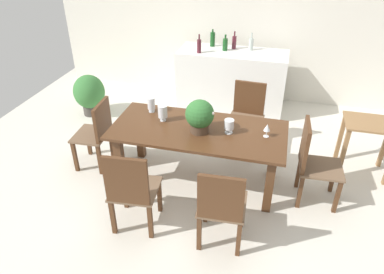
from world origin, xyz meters
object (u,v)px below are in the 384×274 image
Objects in this scene: potted_plant_floor at (89,93)px; chair_far_right at (247,113)px; wine_bottle_green at (199,46)px; wine_bottle_dark at (234,42)px; crystal_vase_left at (151,104)px; wine_bottle_tall at (213,39)px; chair_foot_end at (312,160)px; chair_near_left at (131,189)px; crystal_vase_right at (229,125)px; wine_bottle_amber at (225,44)px; dining_table at (198,138)px; side_table at (368,136)px; flower_centerpiece at (200,116)px; kitchen_counter at (231,81)px; chair_head_end at (97,131)px; crystal_vase_center_near at (163,112)px; chair_near_right at (221,205)px; wine_bottle_clear at (251,44)px; wine_glass at (267,128)px.

chair_far_right is at bearing -7.02° from potted_plant_floor.
wine_bottle_dark is at bearing 33.84° from wine_bottle_green.
wine_bottle_tall is at bearing 79.98° from crystal_vase_left.
chair_near_left is (-1.75, -0.96, 0.00)m from chair_foot_end.
crystal_vase_right is 0.66× the size of wine_bottle_amber.
dining_table reaches higher than side_table.
flower_centerpiece reaches higher than crystal_vase_left.
wine_bottle_tall is (-0.38, 0.19, 0.61)m from kitchen_counter.
chair_head_end is 3.16× the size of wine_bottle_green.
wine_bottle_green is (-0.91, 0.93, 0.58)m from chair_far_right.
dining_table reaches higher than potted_plant_floor.
crystal_vase_center_near reaches higher than chair_far_right.
chair_head_end is (-1.78, 0.97, -0.01)m from chair_near_right.
chair_near_left reaches higher than crystal_vase_right.
kitchen_counter is 2.56× the size of potted_plant_floor.
kitchen_counter is at bearing 89.05° from flower_centerpiece.
side_table is at bearing -46.76° from chair_foot_end.
wine_bottle_dark is (0.51, 2.14, 0.24)m from crystal_vase_center_near.
dining_table is 7.35× the size of wine_bottle_clear.
chair_foot_end is (1.30, -0.01, -0.08)m from dining_table.
crystal_vase_center_near is 0.71× the size of wine_bottle_dark.
potted_plant_floor is at bearing -160.17° from wine_bottle_green.
crystal_vase_center_near is at bearing 173.93° from crystal_vase_right.
crystal_vase_right is 2.16m from wine_bottle_amber.
wine_bottle_dark is at bearing 76.67° from crystal_vase_center_near.
wine_bottle_tall is at bearing 152.86° from chair_head_end.
wine_bottle_amber is (-0.54, 3.07, 0.57)m from chair_near_right.
wine_bottle_green reaches higher than potted_plant_floor.
potted_plant_floor is (-2.13, 1.28, -0.25)m from dining_table.
potted_plant_floor is at bearing 149.01° from dining_table.
crystal_vase_center_near is (-0.92, 1.05, 0.34)m from chair_near_right.
chair_foot_end reaches higher than chair_near_left.
chair_near_right reaches higher than side_table.
chair_near_right is at bearing -80.10° from wine_bottle_amber.
chair_near_left is at bearing -103.47° from wine_bottle_clear.
chair_head_end is 4.76× the size of crystal_vase_left.
chair_near_left is 3.15m from wine_bottle_amber.
chair_head_end is at bearing -57.44° from potted_plant_floor.
wine_bottle_dark is at bearing 26.60° from chair_foot_end.
chair_foot_end reaches higher than side_table.
wine_bottle_amber reaches higher than crystal_vase_center_near.
flower_centerpiece is 2.31× the size of crystal_vase_right.
crystal_vase_right is at bearing 8.93° from flower_centerpiece.
chair_near_right is 3.24m from wine_bottle_clear.
chair_foot_end is 1.99m from chair_near_left.
wine_bottle_amber reaches higher than wine_glass.
chair_foot_end reaches higher than crystal_vase_center_near.
wine_bottle_green is (0.22, 1.62, 0.25)m from crystal_vase_left.
wine_bottle_dark is (0.49, 3.19, 0.56)m from chair_near_left.
flower_centerpiece is at bearing -87.28° from wine_bottle_amber.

